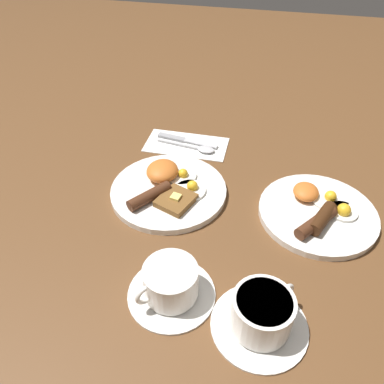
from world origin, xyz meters
TOP-DOWN VIEW (x-y plane):
  - ground_plane at (0.00, 0.00)m, footprint 3.00×3.00m
  - breakfast_plate_near at (-0.00, -0.00)m, footprint 0.26×0.26m
  - breakfast_plate_far at (-0.00, 0.33)m, footprint 0.25×0.25m
  - teacup_near at (0.26, 0.08)m, footprint 0.15×0.15m
  - teacup_far at (0.28, 0.23)m, footprint 0.16×0.16m
  - napkin at (-0.20, -0.01)m, footprint 0.11×0.22m
  - knife at (-0.21, -0.02)m, footprint 0.04×0.17m
  - spoon at (-0.18, 0.03)m, footprint 0.04×0.16m

SIDE VIEW (x-z plane):
  - ground_plane at x=0.00m, z-range 0.00..0.00m
  - napkin at x=-0.20m, z-range 0.00..0.01m
  - knife at x=-0.21m, z-range 0.00..0.01m
  - spoon at x=-0.18m, z-range 0.00..0.01m
  - breakfast_plate_far at x=0.00m, z-range -0.01..0.03m
  - breakfast_plate_near at x=0.00m, z-range -0.01..0.04m
  - teacup_near at x=0.26m, z-range 0.00..0.07m
  - teacup_far at x=0.28m, z-range 0.00..0.07m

